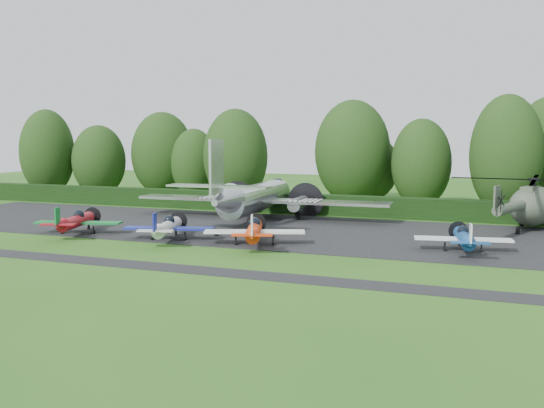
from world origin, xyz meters
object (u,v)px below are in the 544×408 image
at_px(light_plane_orange, 254,230).
at_px(helicopter, 533,202).
at_px(light_plane_red, 76,221).
at_px(transport_plane, 255,197).
at_px(light_plane_white, 168,227).
at_px(light_plane_blue, 464,238).

distance_m(light_plane_orange, helicopter, 24.51).
distance_m(light_plane_red, helicopter, 37.72).
distance_m(light_plane_red, light_plane_orange, 15.20).
distance_m(transport_plane, light_plane_orange, 12.93).
relative_size(light_plane_red, light_plane_white, 1.02).
relative_size(transport_plane, light_plane_red, 3.40).
bearing_deg(helicopter, light_plane_orange, -160.87).
xyz_separation_m(light_plane_blue, helicopter, (4.86, 12.67, 1.30)).
xyz_separation_m(light_plane_white, helicopter, (25.94, 15.74, 1.25)).
distance_m(transport_plane, light_plane_blue, 21.18).
bearing_deg(light_plane_orange, light_plane_blue, 30.56).
distance_m(light_plane_white, light_plane_orange, 6.89).
height_order(light_plane_white, light_plane_orange, light_plane_orange).
xyz_separation_m(light_plane_red, helicopter, (34.26, 15.74, 1.23)).
relative_size(light_plane_white, light_plane_blue, 1.05).
relative_size(transport_plane, light_plane_white, 3.46).
height_order(transport_plane, light_plane_blue, transport_plane).
xyz_separation_m(transport_plane, light_plane_red, (-10.38, -12.33, -1.10)).
bearing_deg(light_plane_blue, light_plane_orange, -159.36).
xyz_separation_m(light_plane_white, light_plane_blue, (21.08, 3.07, -0.05)).
height_order(light_plane_red, light_plane_orange, light_plane_orange).
xyz_separation_m(light_plane_white, light_plane_orange, (6.88, 0.38, 0.08)).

